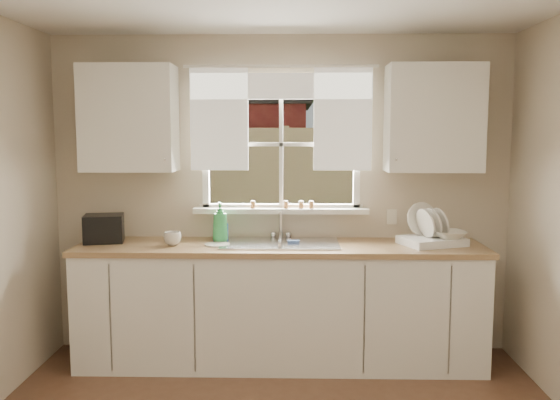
{
  "coord_description": "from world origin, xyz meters",
  "views": [
    {
      "loc": [
        0.1,
        -2.68,
        1.75
      ],
      "look_at": [
        0.0,
        1.65,
        1.25
      ],
      "focal_mm": 38.0,
      "sensor_mm": 36.0,
      "label": 1
    }
  ],
  "objects_px": {
    "dish_rack": "(431,236)",
    "cup": "(173,239)",
    "soap_bottle_a": "(220,222)",
    "black_appliance": "(104,228)"
  },
  "relations": [
    {
      "from": "soap_bottle_a",
      "to": "black_appliance",
      "type": "xyz_separation_m",
      "value": [
        -0.89,
        -0.01,
        -0.05
      ]
    },
    {
      "from": "dish_rack",
      "to": "soap_bottle_a",
      "type": "relative_size",
      "value": 1.7
    },
    {
      "from": "dish_rack",
      "to": "cup",
      "type": "xyz_separation_m",
      "value": [
        -1.93,
        -0.07,
        -0.02
      ]
    },
    {
      "from": "dish_rack",
      "to": "black_appliance",
      "type": "distance_m",
      "value": 2.48
    },
    {
      "from": "dish_rack",
      "to": "cup",
      "type": "distance_m",
      "value": 1.93
    },
    {
      "from": "soap_bottle_a",
      "to": "cup",
      "type": "bearing_deg",
      "value": -174.57
    },
    {
      "from": "soap_bottle_a",
      "to": "black_appliance",
      "type": "bearing_deg",
      "value": 164.37
    },
    {
      "from": "cup",
      "to": "soap_bottle_a",
      "type": "bearing_deg",
      "value": 29.16
    },
    {
      "from": "dish_rack",
      "to": "black_appliance",
      "type": "height_order",
      "value": "dish_rack"
    },
    {
      "from": "soap_bottle_a",
      "to": "dish_rack",
      "type": "bearing_deg",
      "value": -18.85
    }
  ]
}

